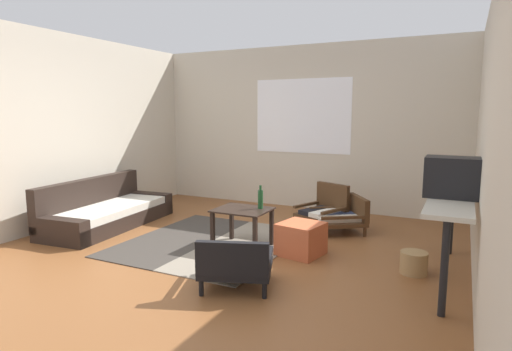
% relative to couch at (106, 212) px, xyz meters
% --- Properties ---
extents(ground_plane, '(7.80, 7.80, 0.00)m').
position_rel_couch_xyz_m(ground_plane, '(2.07, -0.62, -0.20)').
color(ground_plane, brown).
extents(far_wall_with_window, '(5.60, 0.13, 2.70)m').
position_rel_couch_xyz_m(far_wall_with_window, '(2.07, 2.44, 1.15)').
color(far_wall_with_window, beige).
rests_on(far_wall_with_window, ground).
extents(side_wall_right, '(0.12, 6.60, 2.70)m').
position_rel_couch_xyz_m(side_wall_right, '(4.73, -0.32, 1.15)').
color(side_wall_right, beige).
rests_on(side_wall_right, ground).
extents(side_wall_left, '(0.12, 6.60, 2.70)m').
position_rel_couch_xyz_m(side_wall_left, '(-0.59, -0.32, 1.15)').
color(side_wall_left, beige).
rests_on(side_wall_left, ground).
extents(area_rug, '(1.92, 2.18, 0.01)m').
position_rel_couch_xyz_m(area_rug, '(1.76, -0.02, -0.20)').
color(area_rug, '#38332D').
rests_on(area_rug, ground).
extents(couch, '(0.98, 2.07, 0.67)m').
position_rel_couch_xyz_m(couch, '(0.00, 0.00, 0.00)').
color(couch, black).
rests_on(couch, ground).
extents(coffee_table, '(0.64, 0.53, 0.47)m').
position_rel_couch_xyz_m(coffee_table, '(2.21, -0.02, 0.17)').
color(coffee_table, black).
rests_on(coffee_table, ground).
extents(armchair_by_window, '(0.72, 0.73, 0.61)m').
position_rel_couch_xyz_m(armchair_by_window, '(2.82, 1.29, 0.07)').
color(armchair_by_window, '#472D19').
rests_on(armchair_by_window, ground).
extents(armchair_striped_foreground, '(0.81, 0.77, 0.50)m').
position_rel_couch_xyz_m(armchair_striped_foreground, '(2.72, -1.11, 0.03)').
color(armchair_striped_foreground, black).
rests_on(armchair_striped_foreground, ground).
extents(armchair_corner, '(0.87, 0.87, 0.48)m').
position_rel_couch_xyz_m(armchair_corner, '(3.11, 1.18, 0.02)').
color(armchair_corner, '#472D19').
rests_on(armchair_corner, ground).
extents(ottoman_orange, '(0.52, 0.52, 0.37)m').
position_rel_couch_xyz_m(ottoman_orange, '(2.93, 0.05, -0.02)').
color(ottoman_orange, '#BC5633').
rests_on(ottoman_orange, ground).
extents(console_shelf, '(0.38, 1.80, 0.82)m').
position_rel_couch_xyz_m(console_shelf, '(4.44, -0.02, 0.53)').
color(console_shelf, beige).
rests_on(console_shelf, ground).
extents(crt_television, '(0.48, 0.33, 0.37)m').
position_rel_couch_xyz_m(crt_television, '(4.44, -0.07, 0.81)').
color(crt_television, black).
rests_on(crt_television, console_shelf).
extents(clay_vase, '(0.19, 0.19, 0.33)m').
position_rel_couch_xyz_m(clay_vase, '(4.44, 0.39, 0.75)').
color(clay_vase, '#935B38').
rests_on(clay_vase, console_shelf).
extents(glass_bottle, '(0.06, 0.06, 0.28)m').
position_rel_couch_xyz_m(glass_bottle, '(2.39, 0.10, 0.39)').
color(glass_bottle, '#194723').
rests_on(glass_bottle, coffee_table).
extents(wicker_basket, '(0.27, 0.27, 0.22)m').
position_rel_couch_xyz_m(wicker_basket, '(4.14, -0.01, -0.09)').
color(wicker_basket, '#9E7A4C').
rests_on(wicker_basket, ground).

